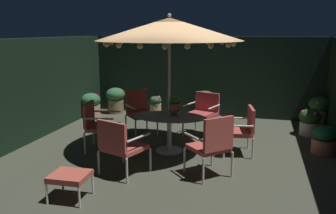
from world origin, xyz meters
TOP-DOWN VIEW (x-y plane):
  - ground_plane at (0.00, 0.00)m, footprint 6.92×6.81m
  - hedge_backdrop_rear at (0.00, 3.25)m, footprint 6.92×0.30m
  - hedge_backdrop_left at (-3.31, 0.00)m, footprint 0.30×6.81m
  - patio_dining_table at (-0.17, -0.07)m, footprint 1.44×0.98m
  - patio_umbrella at (-0.17, -0.07)m, footprint 2.75×2.75m
  - centerpiece_planter at (-0.09, -0.00)m, footprint 0.24×0.24m
  - patio_chair_north at (1.22, 0.18)m, footprint 0.66×0.73m
  - patio_chair_northeast at (0.29, 1.27)m, footprint 0.81×0.79m
  - patio_chair_east at (-1.15, 0.96)m, footprint 0.81×0.81m
  - patio_chair_southeast at (-1.56, -0.32)m, footprint 0.73×0.74m
  - patio_chair_south at (-0.65, -1.40)m, footprint 0.82×0.81m
  - patio_chair_southwest at (0.82, -1.10)m, footprint 0.83×0.83m
  - ottoman_footrest at (-1.01, -2.38)m, footprint 0.53×0.48m
  - potted_plant_left_far at (2.64, 1.83)m, footprint 0.49×0.49m
  - potted_plant_right_near at (0.07, 2.83)m, footprint 0.55×0.55m
  - potted_plant_right_far at (2.77, 0.59)m, footprint 0.47×0.47m
  - potted_plant_left_near at (-2.99, 2.15)m, footprint 0.53×0.53m
  - potted_plant_back_center at (2.98, 2.78)m, footprint 0.53×0.53m
  - potted_plant_back_right at (-1.33, 2.86)m, footprint 0.34×0.35m
  - potted_plant_front_corner at (-2.51, 2.76)m, footprint 0.55×0.55m

SIDE VIEW (x-z plane):
  - ground_plane at x=0.00m, z-range -0.02..0.00m
  - potted_plant_right_far at x=2.77m, z-range -0.01..0.55m
  - potted_plant_back_right at x=-1.33m, z-range 0.02..0.55m
  - potted_plant_left_far at x=2.64m, z-range 0.03..0.64m
  - ottoman_footrest at x=-1.01m, z-range 0.14..0.53m
  - potted_plant_left_near at x=-2.99m, z-range 0.01..0.67m
  - potted_plant_right_near at x=0.07m, z-range 0.02..0.77m
  - potted_plant_front_corner at x=-2.51m, z-range 0.04..0.77m
  - potted_plant_back_center at x=2.98m, z-range 0.04..0.78m
  - patio_chair_north at x=1.22m, z-range 0.07..0.99m
  - patio_chair_south at x=-0.65m, z-range 0.07..1.02m
  - patio_chair_southeast at x=-1.56m, z-range 0.08..1.04m
  - patio_chair_northeast at x=0.29m, z-range 0.09..1.04m
  - patio_dining_table at x=-0.17m, z-range 0.21..0.93m
  - patio_chair_east at x=-1.15m, z-range 0.07..1.07m
  - patio_chair_southwest at x=0.82m, z-range 0.07..1.10m
  - centerpiece_planter at x=-0.09m, z-range 0.75..1.15m
  - hedge_backdrop_rear at x=0.00m, z-range 0.00..2.19m
  - hedge_backdrop_left at x=-3.31m, z-range 0.00..2.19m
  - patio_umbrella at x=-0.17m, z-range 1.04..3.69m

